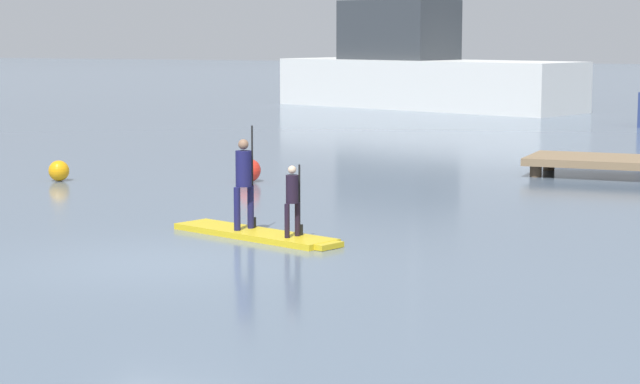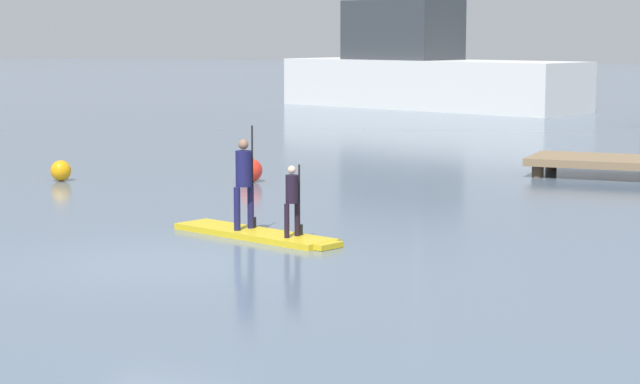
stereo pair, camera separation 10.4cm
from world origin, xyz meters
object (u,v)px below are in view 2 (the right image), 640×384
paddler_child_solo (292,197)px  mooring_buoy_mid (251,170)px  paddleboard_near (257,234)px  paddler_adult (244,178)px  fishing_boat_white_large (424,71)px  mooring_buoy_near (61,171)px

paddler_child_solo → mooring_buoy_mid: bearing=120.8°
paddleboard_near → mooring_buoy_mid: size_ratio=6.33×
paddler_child_solo → mooring_buoy_mid: size_ratio=2.19×
paddler_adult → fishing_boat_white_large: (-7.72, 34.06, 0.71)m
paddleboard_near → mooring_buoy_mid: 7.50m
fishing_boat_white_large → mooring_buoy_mid: fishing_boat_white_large is taller
paddler_child_solo → paddler_adult: bearing=160.5°
paddleboard_near → mooring_buoy_near: mooring_buoy_near is taller
paddler_child_solo → mooring_buoy_near: 9.92m
mooring_buoy_near → mooring_buoy_mid: mooring_buoy_mid is taller
paddler_adult → mooring_buoy_near: paddler_adult is taller
fishing_boat_white_large → mooring_buoy_mid: bearing=-80.4°
paddler_adult → paddler_child_solo: 1.15m
paddler_adult → paddleboard_near: bearing=-21.1°
paddleboard_near → paddler_adult: 0.98m
mooring_buoy_near → paddler_adult: bearing=-35.0°
paddler_child_solo → mooring_buoy_near: bearing=146.8°
mooring_buoy_near → paddler_child_solo: bearing=-33.2°
paddleboard_near → mooring_buoy_near: 9.13m
paddleboard_near → mooring_buoy_near: (-7.52, 5.17, 0.19)m
paddleboard_near → fishing_boat_white_large: 35.14m
mooring_buoy_near → mooring_buoy_mid: (4.14, 1.53, 0.03)m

